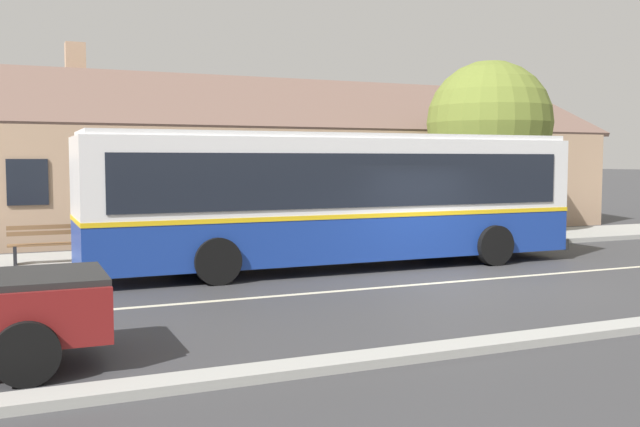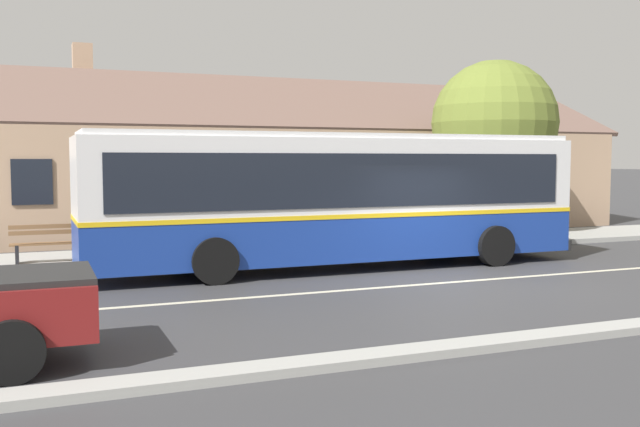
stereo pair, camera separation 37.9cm
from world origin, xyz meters
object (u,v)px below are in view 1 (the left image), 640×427
transit_bus (337,196)px  street_tree_primary (489,124)px  bench_by_building (46,246)px  bus_stop_sign (511,192)px

transit_bus → street_tree_primary: size_ratio=2.05×
transit_bus → bench_by_building: transit_bus is taller
transit_bus → street_tree_primary: street_tree_primary is taller
transit_bus → bus_stop_sign: transit_bus is taller
bus_stop_sign → transit_bus: bearing=-163.0°
bench_by_building → bus_stop_sign: bus_stop_sign is taller
bench_by_building → street_tree_primary: size_ratio=0.29×
bench_by_building → bus_stop_sign: (13.38, -0.34, 1.07)m
transit_bus → bench_by_building: bearing=159.6°
transit_bus → bench_by_building: size_ratio=7.13×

